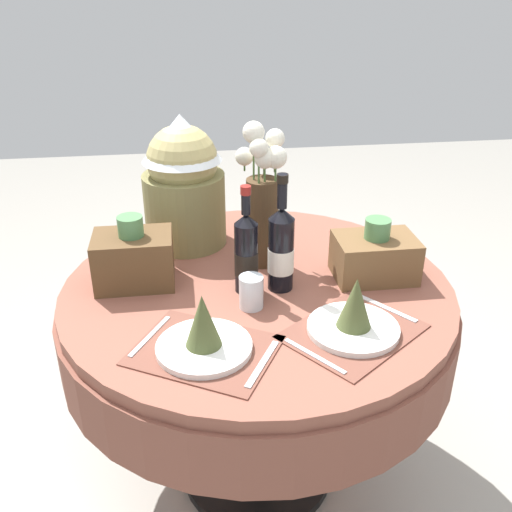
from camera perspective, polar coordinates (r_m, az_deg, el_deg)
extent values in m
plane|color=#9E998E|center=(2.22, 0.11, -20.49)|extent=(8.00, 8.00, 0.00)
cylinder|color=brown|center=(1.74, 0.13, -3.38)|extent=(1.17, 1.17, 0.04)
cylinder|color=brown|center=(1.80, 0.13, -6.49)|extent=(1.19, 1.19, 0.19)
cylinder|color=black|center=(1.95, 0.12, -12.87)|extent=(0.12, 0.12, 0.71)
cylinder|color=black|center=(2.21, 0.11, -20.23)|extent=(0.53, 0.53, 0.03)
cube|color=brown|center=(1.45, -5.16, -9.29)|extent=(0.42, 0.39, 0.00)
cylinder|color=white|center=(1.44, -5.17, -8.97)|extent=(0.24, 0.24, 0.02)
cone|color=#4C562D|center=(1.40, -5.30, -6.39)|extent=(0.09, 0.09, 0.14)
cube|color=silver|center=(1.51, -10.48, -7.79)|extent=(0.10, 0.17, 0.00)
cube|color=silver|center=(1.40, 0.65, -10.60)|extent=(0.11, 0.17, 0.00)
cube|color=brown|center=(1.53, 9.58, -7.39)|extent=(0.43, 0.41, 0.00)
cylinder|color=white|center=(1.53, 9.61, -7.08)|extent=(0.24, 0.24, 0.02)
cone|color=#4C562D|center=(1.48, 9.84, -4.59)|extent=(0.09, 0.09, 0.14)
cube|color=silver|center=(1.43, 5.81, -9.82)|extent=(0.12, 0.16, 0.00)
cube|color=silver|center=(1.64, 12.84, -5.06)|extent=(0.13, 0.16, 0.00)
cylinder|color=#47331E|center=(1.79, 0.63, 3.37)|extent=(0.10, 0.10, 0.28)
sphere|color=silver|center=(1.80, -1.16, 9.85)|extent=(0.06, 0.06, 0.06)
cylinder|color=#4C7038|center=(1.81, -1.15, 8.87)|extent=(0.01, 0.01, 0.03)
sphere|color=silver|center=(1.77, 1.91, 11.59)|extent=(0.06, 0.06, 0.06)
cylinder|color=#4C7038|center=(1.79, 1.88, 9.64)|extent=(0.01, 0.01, 0.09)
sphere|color=silver|center=(1.70, 1.97, 9.77)|extent=(0.07, 0.07, 0.07)
cylinder|color=#4C7038|center=(1.72, 1.95, 8.21)|extent=(0.01, 0.01, 0.05)
sphere|color=silver|center=(1.70, 0.88, 9.68)|extent=(0.06, 0.06, 0.06)
cylinder|color=#4C7038|center=(1.71, 0.87, 8.18)|extent=(0.01, 0.01, 0.05)
sphere|color=silver|center=(1.70, -0.24, 12.18)|extent=(0.06, 0.06, 0.06)
cylinder|color=#4C7038|center=(1.72, -0.23, 9.51)|extent=(0.01, 0.01, 0.12)
sphere|color=silver|center=(1.68, 0.28, 10.68)|extent=(0.06, 0.06, 0.06)
cylinder|color=#4C7038|center=(1.69, 0.28, 8.65)|extent=(0.01, 0.01, 0.09)
sphere|color=silver|center=(1.77, 0.81, 9.75)|extent=(0.06, 0.06, 0.06)
cylinder|color=#4C7038|center=(1.78, 0.80, 8.62)|extent=(0.01, 0.01, 0.03)
cylinder|color=black|center=(1.65, -0.97, -0.19)|extent=(0.07, 0.07, 0.21)
cylinder|color=black|center=(1.65, -0.97, -0.71)|extent=(0.07, 0.07, 0.07)
cone|color=black|center=(1.59, -1.00, 3.68)|extent=(0.07, 0.07, 0.03)
cylinder|color=black|center=(1.57, -1.02, 5.56)|extent=(0.03, 0.03, 0.08)
cylinder|color=maroon|center=(1.56, -1.03, 6.55)|extent=(0.03, 0.03, 0.02)
cylinder|color=black|center=(1.66, 2.48, 0.18)|extent=(0.07, 0.07, 0.22)
cylinder|color=silver|center=(1.67, 2.47, -0.36)|extent=(0.08, 0.08, 0.08)
cone|color=black|center=(1.61, 2.57, 4.23)|extent=(0.07, 0.07, 0.03)
cylinder|color=black|center=(1.58, 2.62, 6.43)|extent=(0.03, 0.03, 0.10)
cylinder|color=black|center=(1.57, 2.65, 7.70)|extent=(0.03, 0.03, 0.02)
cylinder|color=silver|center=(1.59, -0.48, -3.59)|extent=(0.07, 0.07, 0.10)
cylinder|color=olive|center=(1.95, -7.04, 4.66)|extent=(0.27, 0.27, 0.24)
sphere|color=tan|center=(1.90, -7.33, 9.40)|extent=(0.23, 0.23, 0.23)
cone|color=silver|center=(1.88, -7.47, 11.58)|extent=(0.26, 0.26, 0.15)
cube|color=brown|center=(1.74, -12.01, -0.36)|extent=(0.23, 0.16, 0.16)
cylinder|color=#4C7F4C|center=(1.69, -12.36, 2.89)|extent=(0.07, 0.07, 0.06)
cube|color=brown|center=(1.78, 11.64, -0.08)|extent=(0.24, 0.17, 0.13)
cylinder|color=#4C7F4C|center=(1.74, 11.93, 2.71)|extent=(0.08, 0.08, 0.06)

